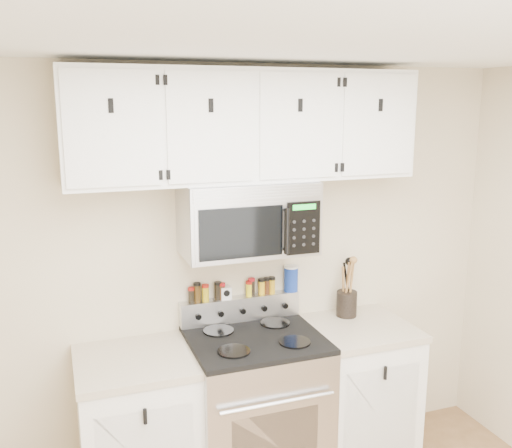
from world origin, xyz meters
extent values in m
cube|color=#BBAB8C|center=(0.00, 1.75, 1.25)|extent=(3.50, 0.01, 2.50)
cube|color=white|center=(0.00, 0.00, 2.50)|extent=(3.50, 3.50, 0.01)
cube|color=#B7B7BA|center=(0.00, 1.43, 0.46)|extent=(0.76, 0.65, 0.92)
cube|color=black|center=(0.00, 1.11, 0.45)|extent=(0.50, 0.02, 0.40)
cube|color=black|center=(0.00, 1.43, 0.94)|extent=(0.76, 0.65, 0.03)
cube|color=#B7B7BA|center=(0.00, 1.71, 1.03)|extent=(0.76, 0.08, 0.15)
cylinder|color=black|center=(-0.18, 1.28, 0.96)|extent=(0.18, 0.18, 0.01)
cylinder|color=black|center=(0.18, 1.28, 0.96)|extent=(0.18, 0.18, 0.01)
cylinder|color=black|center=(-0.18, 1.57, 0.96)|extent=(0.18, 0.18, 0.01)
cylinder|color=black|center=(0.18, 1.57, 0.96)|extent=(0.18, 0.18, 0.01)
cube|color=white|center=(-0.69, 1.45, 0.44)|extent=(0.62, 0.60, 0.88)
cube|color=tan|center=(-0.69, 1.45, 0.90)|extent=(0.64, 0.62, 0.04)
cube|color=white|center=(0.69, 1.45, 0.44)|extent=(0.62, 0.60, 0.88)
cube|color=tan|center=(0.69, 1.45, 0.90)|extent=(0.64, 0.62, 0.04)
cube|color=#9E9EA3|center=(0.00, 1.56, 1.63)|extent=(0.76, 0.38, 0.42)
cube|color=#B7B7BA|center=(0.00, 1.36, 1.80)|extent=(0.73, 0.01, 0.08)
cube|color=black|center=(-0.10, 1.36, 1.59)|extent=(0.47, 0.01, 0.28)
cube|color=black|center=(0.26, 1.36, 1.59)|extent=(0.20, 0.01, 0.30)
cylinder|color=black|center=(0.15, 1.33, 1.59)|extent=(0.03, 0.03, 0.26)
cube|color=white|center=(0.00, 1.58, 2.15)|extent=(2.00, 0.33, 0.62)
cube|color=white|center=(-0.75, 1.41, 2.15)|extent=(0.46, 0.01, 0.57)
cube|color=black|center=(-0.75, 1.41, 2.26)|extent=(0.02, 0.01, 0.07)
cube|color=white|center=(-0.25, 1.41, 2.15)|extent=(0.46, 0.01, 0.57)
cube|color=black|center=(-0.25, 1.41, 2.26)|extent=(0.03, 0.01, 0.07)
cube|color=white|center=(0.25, 1.41, 2.15)|extent=(0.46, 0.01, 0.57)
cube|color=black|center=(0.25, 1.41, 2.26)|extent=(0.03, 0.01, 0.07)
cube|color=white|center=(0.75, 1.41, 2.15)|extent=(0.46, 0.01, 0.57)
cube|color=black|center=(0.75, 1.41, 2.26)|extent=(0.02, 0.01, 0.07)
cylinder|color=black|center=(0.69, 1.62, 1.00)|extent=(0.13, 0.13, 0.16)
cylinder|color=olive|center=(0.69, 1.62, 1.13)|extent=(0.02, 0.02, 0.31)
cylinder|color=olive|center=(0.71, 1.60, 1.14)|extent=(0.02, 0.02, 0.33)
cylinder|color=olive|center=(0.67, 1.63, 1.12)|extent=(0.02, 0.02, 0.29)
cylinder|color=black|center=(0.70, 1.64, 1.12)|extent=(0.02, 0.02, 0.30)
cylinder|color=olive|center=(0.68, 1.59, 1.13)|extent=(0.02, 0.02, 0.32)
cube|color=white|center=(-0.09, 1.71, 1.14)|extent=(0.07, 0.06, 0.08)
cylinder|color=navy|center=(0.34, 1.71, 1.18)|extent=(0.09, 0.09, 0.15)
cylinder|color=white|center=(0.34, 1.71, 1.26)|extent=(0.09, 0.09, 0.01)
cylinder|color=black|center=(-0.31, 1.71, 1.14)|extent=(0.04, 0.04, 0.08)
cylinder|color=#9C130C|center=(-0.31, 1.71, 1.19)|extent=(0.04, 0.04, 0.02)
cylinder|color=#3F2B0F|center=(-0.27, 1.71, 1.15)|extent=(0.04, 0.04, 0.10)
cylinder|color=black|center=(-0.27, 1.71, 1.21)|extent=(0.04, 0.04, 0.02)
cylinder|color=gold|center=(-0.22, 1.71, 1.14)|extent=(0.04, 0.04, 0.09)
cylinder|color=#AF180D|center=(-0.22, 1.71, 1.19)|extent=(0.04, 0.04, 0.02)
cylinder|color=black|center=(-0.14, 1.71, 1.15)|extent=(0.04, 0.04, 0.10)
cylinder|color=black|center=(-0.14, 1.71, 1.20)|extent=(0.04, 0.04, 0.02)
cylinder|color=#452810|center=(-0.13, 1.71, 1.14)|extent=(0.04, 0.04, 0.09)
cylinder|color=#B2130D|center=(-0.13, 1.71, 1.20)|extent=(0.04, 0.04, 0.02)
cylinder|color=#3D1C0E|center=(-0.11, 1.71, 1.14)|extent=(0.03, 0.03, 0.08)
cylinder|color=#B00D1A|center=(-0.11, 1.71, 1.19)|extent=(0.04, 0.04, 0.02)
cylinder|color=yellow|center=(0.06, 1.71, 1.14)|extent=(0.04, 0.04, 0.08)
cylinder|color=#A7160C|center=(0.06, 1.71, 1.19)|extent=(0.04, 0.04, 0.02)
cylinder|color=black|center=(0.07, 1.71, 1.15)|extent=(0.04, 0.04, 0.10)
cylinder|color=#A60C16|center=(0.07, 1.71, 1.20)|extent=(0.04, 0.04, 0.02)
cylinder|color=gold|center=(0.14, 1.71, 1.14)|extent=(0.04, 0.04, 0.08)
cylinder|color=black|center=(0.14, 1.71, 1.19)|extent=(0.04, 0.04, 0.02)
cylinder|color=#452410|center=(0.17, 1.71, 1.14)|extent=(0.04, 0.04, 0.09)
cylinder|color=black|center=(0.17, 1.71, 1.20)|extent=(0.04, 0.04, 0.02)
cylinder|color=gold|center=(0.21, 1.71, 1.14)|extent=(0.04, 0.04, 0.09)
cylinder|color=black|center=(0.21, 1.71, 1.20)|extent=(0.04, 0.04, 0.02)
camera|label=1|loc=(-1.04, -1.47, 2.28)|focal=40.00mm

